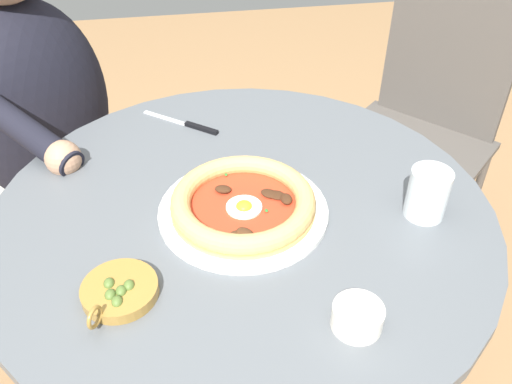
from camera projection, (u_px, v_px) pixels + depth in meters
dining_table at (244, 289)px, 1.08m from camera, size 0.88×0.88×0.75m
pizza_on_plate at (244, 204)px, 0.92m from camera, size 0.29×0.29×0.04m
water_glass at (427, 196)px, 0.91m from camera, size 0.07×0.07×0.09m
steak_knife at (191, 125)px, 1.15m from camera, size 0.13×0.16×0.01m
ramekin_capers at (358, 316)px, 0.73m from camera, size 0.07×0.07×0.04m
olive_pan at (119, 291)px, 0.78m from camera, size 0.13×0.11×0.04m
diner_person at (57, 172)px, 1.41m from camera, size 0.58×0.44×1.16m
cafe_chair_diner at (27, 149)px, 1.48m from camera, size 0.57×0.57×0.87m
cafe_chair_spare_near at (423, 117)px, 1.59m from camera, size 0.59×0.59×0.90m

